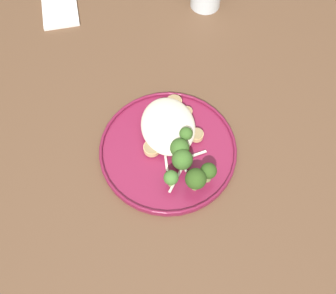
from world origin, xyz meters
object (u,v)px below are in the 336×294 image
(seared_scallop_right_edge, at_px, (197,135))
(broccoli_floret_near_rim, at_px, (196,179))
(seared_scallop_front_small, at_px, (165,138))
(seared_scallop_half_hidden, at_px, (152,148))
(broccoli_floret_beside_noodles, at_px, (178,149))
(broccoli_floret_right_tilted, at_px, (184,159))
(folded_napkin, at_px, (60,7))
(dinner_plate, at_px, (168,150))
(broccoli_floret_tall_stalk, at_px, (171,178))
(seared_scallop_tilted_round, at_px, (163,126))
(seared_scallop_tiny_bay, at_px, (174,103))
(broccoli_floret_small_sprig, at_px, (208,172))
(seared_scallop_on_noodles, at_px, (187,112))
(broccoli_floret_center_pile, at_px, (186,135))

(seared_scallop_right_edge, xyz_separation_m, broccoli_floret_near_rim, (0.11, -0.03, 0.03))
(seared_scallop_front_small, height_order, seared_scallop_half_hidden, same)
(broccoli_floret_beside_noodles, distance_m, broccoli_floret_right_tilted, 0.03)
(folded_napkin, bearing_deg, dinner_plate, 23.58)
(seared_scallop_right_edge, relative_size, broccoli_floret_right_tilted, 0.55)
(broccoli_floret_near_rim, bearing_deg, broccoli_floret_tall_stalk, -105.71)
(dinner_plate, bearing_deg, seared_scallop_tilted_round, -177.58)
(broccoli_floret_beside_noodles, relative_size, broccoli_floret_right_tilted, 0.94)
(dinner_plate, bearing_deg, broccoli_floret_tall_stalk, -5.86)
(dinner_plate, distance_m, seared_scallop_tiny_bay, 0.11)
(seared_scallop_tilted_round, relative_size, broccoli_floret_beside_noodles, 0.62)
(broccoli_floret_beside_noodles, height_order, broccoli_floret_small_sprig, broccoli_floret_small_sprig)
(seared_scallop_tiny_bay, distance_m, broccoli_floret_near_rim, 0.20)
(seared_scallop_half_hidden, height_order, broccoli_floret_right_tilted, broccoli_floret_right_tilted)
(seared_scallop_on_noodles, relative_size, broccoli_floret_tall_stalk, 0.49)
(dinner_plate, bearing_deg, seared_scallop_half_hidden, -93.44)
(broccoli_floret_small_sprig, height_order, folded_napkin, broccoli_floret_small_sprig)
(broccoli_floret_right_tilted, xyz_separation_m, folded_napkin, (-0.52, -0.23, -0.04))
(broccoli_floret_beside_noodles, relative_size, broccoli_floret_tall_stalk, 1.00)
(broccoli_floret_near_rim, relative_size, broccoli_floret_center_pile, 1.21)
(seared_scallop_half_hidden, height_order, broccoli_floret_near_rim, broccoli_floret_near_rim)
(seared_scallop_half_hidden, relative_size, broccoli_floret_beside_noodles, 0.69)
(seared_scallop_on_noodles, bearing_deg, broccoli_floret_small_sprig, 3.79)
(broccoli_floret_near_rim, xyz_separation_m, folded_napkin, (-0.57, -0.24, -0.04))
(seared_scallop_front_small, height_order, seared_scallop_right_edge, seared_scallop_front_small)
(broccoli_floret_right_tilted, bearing_deg, broccoli_floret_small_sprig, 48.39)
(seared_scallop_tilted_round, height_order, folded_napkin, seared_scallop_tilted_round)
(seared_scallop_on_noodles, xyz_separation_m, broccoli_floret_small_sprig, (0.16, 0.01, 0.02))
(seared_scallop_right_edge, bearing_deg, seared_scallop_tilted_round, -117.02)
(seared_scallop_half_hidden, bearing_deg, broccoli_floret_right_tilted, 51.64)
(broccoli_floret_beside_noodles, height_order, broccoli_floret_near_rim, broccoli_floret_near_rim)
(seared_scallop_tiny_bay, distance_m, broccoli_floret_right_tilted, 0.15)
(seared_scallop_tilted_round, bearing_deg, dinner_plate, 2.42)
(broccoli_floret_right_tilted, relative_size, folded_napkin, 0.36)
(broccoli_floret_small_sprig, bearing_deg, seared_scallop_tilted_round, -152.73)
(dinner_plate, height_order, seared_scallop_front_small, seared_scallop_front_small)
(seared_scallop_half_hidden, xyz_separation_m, broccoli_floret_near_rim, (0.10, 0.07, 0.03))
(seared_scallop_half_hidden, distance_m, broccoli_floret_near_rim, 0.12)
(broccoli_floret_beside_noodles, bearing_deg, broccoli_floret_tall_stalk, -21.81)
(broccoli_floret_near_rim, distance_m, broccoli_floret_tall_stalk, 0.05)
(dinner_plate, height_order, broccoli_floret_small_sprig, broccoli_floret_small_sprig)
(broccoli_floret_center_pile, bearing_deg, dinner_plate, -76.19)
(seared_scallop_tiny_bay, xyz_separation_m, broccoli_floret_tall_stalk, (0.19, -0.04, 0.02))
(seared_scallop_right_edge, height_order, broccoli_floret_small_sprig, broccoli_floret_small_sprig)
(broccoli_floret_small_sprig, bearing_deg, seared_scallop_on_noodles, -176.21)
(dinner_plate, bearing_deg, seared_scallop_tiny_bay, 162.91)
(broccoli_floret_center_pile, height_order, folded_napkin, broccoli_floret_center_pile)
(seared_scallop_tiny_bay, xyz_separation_m, broccoli_floret_right_tilted, (0.15, -0.01, 0.02))
(seared_scallop_tiny_bay, xyz_separation_m, seared_scallop_half_hidden, (0.10, -0.07, -0.00))
(dinner_plate, height_order, broccoli_floret_center_pile, broccoli_floret_center_pile)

